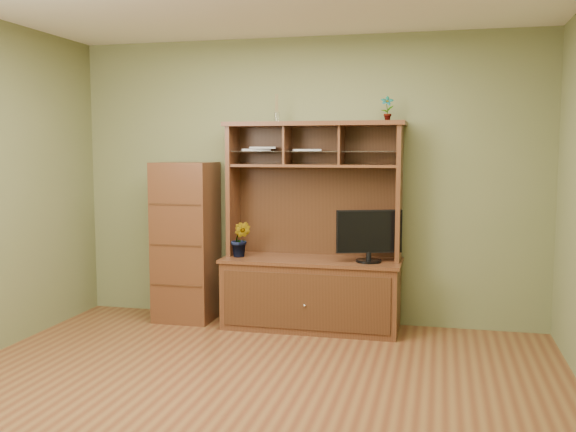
% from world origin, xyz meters
% --- Properties ---
extents(room, '(4.54, 4.04, 2.74)m').
position_xyz_m(room, '(0.00, 0.00, 1.35)').
color(room, '#5D301A').
rests_on(room, ground).
extents(media_hutch, '(1.66, 0.61, 1.90)m').
position_xyz_m(media_hutch, '(0.12, 1.73, 0.52)').
color(media_hutch, '#452713').
rests_on(media_hutch, room).
extents(monitor, '(0.57, 0.24, 0.47)m').
position_xyz_m(monitor, '(0.65, 1.65, 0.90)').
color(monitor, black).
rests_on(monitor, media_hutch).
extents(orchid_plant, '(0.19, 0.15, 0.33)m').
position_xyz_m(orchid_plant, '(-0.54, 1.65, 0.82)').
color(orchid_plant, '#2D551D').
rests_on(orchid_plant, media_hutch).
extents(top_plant, '(0.12, 0.09, 0.22)m').
position_xyz_m(top_plant, '(0.78, 1.80, 2.01)').
color(top_plant, '#315E21').
rests_on(top_plant, media_hutch).
extents(reed_diffuser, '(0.05, 0.05, 0.26)m').
position_xyz_m(reed_diffuser, '(-0.23, 1.80, 2.00)').
color(reed_diffuser, silver).
rests_on(reed_diffuser, media_hutch).
extents(magazines, '(0.79, 0.28, 0.04)m').
position_xyz_m(magazines, '(-0.26, 1.81, 1.65)').
color(magazines, '#B0B0B5').
rests_on(magazines, media_hutch).
extents(side_cabinet, '(0.55, 0.50, 1.53)m').
position_xyz_m(side_cabinet, '(-1.12, 1.73, 0.76)').
color(side_cabinet, '#452713').
rests_on(side_cabinet, room).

